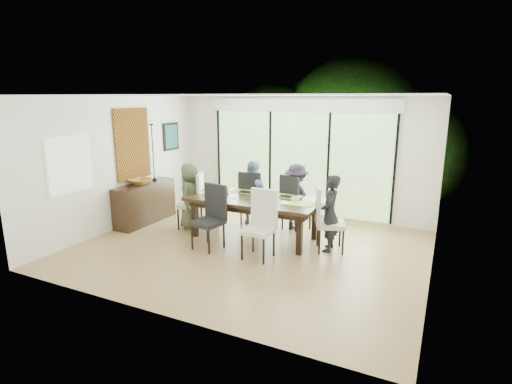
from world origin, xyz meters
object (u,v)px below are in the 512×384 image
at_px(chair_far_right, 297,202).
at_px(cup_a, 226,190).
at_px(chair_near_right, 258,225).
at_px(vase, 258,195).
at_px(laptop, 213,194).
at_px(cup_c, 296,199).
at_px(person_far_right, 296,197).
at_px(chair_far_left, 253,197).
at_px(person_left_end, 190,196).
at_px(bowl, 140,182).
at_px(cup_b, 259,198).
at_px(table_top, 254,200).
at_px(chair_left_end, 189,200).
at_px(person_right_end, 330,213).
at_px(person_far_left, 252,192).
at_px(chair_right_end, 331,219).
at_px(sideboard, 145,203).
at_px(chair_near_left, 207,218).

bearing_deg(chair_far_right, cup_a, 49.93).
xyz_separation_m(chair_near_right, vase, (-0.45, 0.92, 0.28)).
height_order(chair_far_right, laptop, chair_far_right).
distance_m(chair_near_right, cup_c, 1.05).
bearing_deg(person_far_right, chair_far_left, 12.93).
xyz_separation_m(person_left_end, cup_c, (2.28, 0.10, 0.16)).
xyz_separation_m(chair_far_right, bowl, (-3.12, -1.08, 0.34)).
distance_m(vase, cup_a, 0.76).
relative_size(chair_near_right, cup_b, 11.00).
distance_m(table_top, bowl, 2.59).
relative_size(chair_left_end, person_right_end, 0.85).
bearing_deg(person_far_right, person_far_left, 14.07).
height_order(chair_left_end, chair_far_right, same).
relative_size(table_top, person_left_end, 1.86).
bearing_deg(chair_far_left, cup_b, 112.86).
distance_m(chair_right_end, person_far_right, 1.27).
xyz_separation_m(vase, sideboard, (-2.62, -0.18, -0.42)).
bearing_deg(sideboard, person_right_end, 1.84).
bearing_deg(chair_right_end, table_top, 68.36).
xyz_separation_m(person_right_end, sideboard, (-4.05, -0.13, -0.25)).
relative_size(chair_far_right, cup_b, 11.00).
bearing_deg(cup_c, vase, -176.19).
height_order(chair_near_right, person_left_end, person_left_end).
relative_size(cup_b, cup_c, 0.81).
bearing_deg(chair_left_end, person_right_end, 67.17).
bearing_deg(table_top, cup_a, 167.91).
height_order(chair_far_left, person_far_right, person_far_right).
distance_m(table_top, person_far_left, 0.95).
bearing_deg(chair_near_left, person_left_end, 148.18).
bearing_deg(person_far_left, cup_b, 119.92).
height_order(chair_near_right, vase, chair_near_right).
distance_m(chair_near_right, person_left_end, 2.17).
relative_size(person_right_end, sideboard, 0.89).
height_order(person_far_right, vase, person_far_right).
bearing_deg(person_right_end, chair_right_end, 81.63).
xyz_separation_m(person_left_end, cup_a, (0.78, 0.15, 0.16)).
bearing_deg(chair_far_right, chair_right_end, 158.86).
height_order(vase, cup_a, vase).
bearing_deg(chair_far_left, person_left_end, 30.11).
height_order(chair_left_end, laptop, chair_left_end).
bearing_deg(person_right_end, cup_b, -94.07).
bearing_deg(sideboard, vase, 3.93).
bearing_deg(table_top, person_left_end, 180.00).
distance_m(chair_left_end, bowl, 1.15).
bearing_deg(chair_far_left, chair_near_left, 78.91).
height_order(vase, cup_b, vase).
relative_size(cup_a, sideboard, 0.09).
bearing_deg(cup_a, chair_far_left, 70.35).
bearing_deg(cup_a, chair_far_right, 29.25).
relative_size(chair_far_right, cup_c, 8.87).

